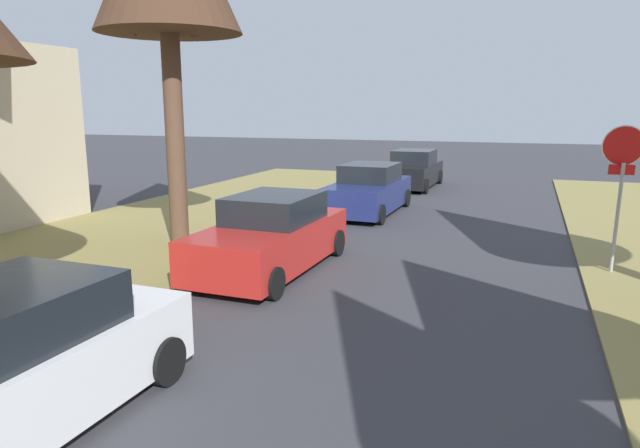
% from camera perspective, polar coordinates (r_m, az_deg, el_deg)
% --- Properties ---
extents(stop_sign_far, '(0.81, 0.36, 2.97)m').
position_cam_1_polar(stop_sign_far, '(12.74, 28.06, 5.06)').
color(stop_sign_far, '#9EA0A5').
rests_on(stop_sign_far, grass_verge_right).
extents(parked_sedan_red, '(2.03, 4.44, 1.57)m').
position_cam_1_polar(parked_sedan_red, '(11.83, -4.92, -1.23)').
color(parked_sedan_red, red).
rests_on(parked_sedan_red, ground).
extents(parked_sedan_navy, '(2.03, 4.44, 1.57)m').
position_cam_1_polar(parked_sedan_navy, '(18.33, 4.88, 3.35)').
color(parked_sedan_navy, navy).
rests_on(parked_sedan_navy, ground).
extents(parked_sedan_black, '(2.03, 4.44, 1.57)m').
position_cam_1_polar(parked_sedan_black, '(24.61, 9.31, 5.34)').
color(parked_sedan_black, black).
rests_on(parked_sedan_black, ground).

